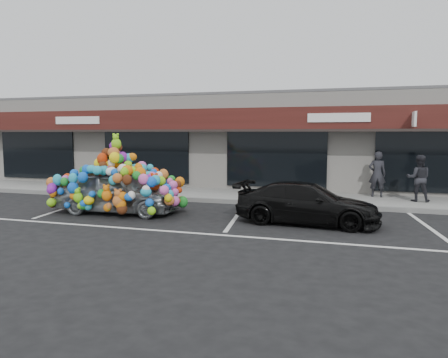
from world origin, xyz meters
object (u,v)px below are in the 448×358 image
(toy_car, at_px, (118,187))
(pedestrian_a, at_px, (377,174))
(black_sedan, at_px, (307,203))
(pedestrian_b, at_px, (419,178))

(toy_car, distance_m, pedestrian_a, 9.49)
(black_sedan, xyz_separation_m, pedestrian_a, (2.01, 5.02, 0.43))
(black_sedan, distance_m, pedestrian_b, 5.46)
(pedestrian_b, bearing_deg, pedestrian_a, -26.05)
(toy_car, distance_m, black_sedan, 5.96)
(toy_car, relative_size, pedestrian_a, 2.52)
(toy_car, height_order, black_sedan, toy_car)
(pedestrian_a, bearing_deg, toy_car, 31.21)
(black_sedan, bearing_deg, pedestrian_b, -34.06)
(pedestrian_a, bearing_deg, pedestrian_b, 149.90)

